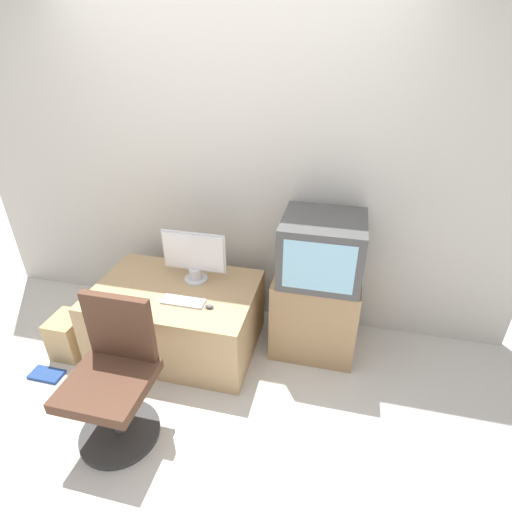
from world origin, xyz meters
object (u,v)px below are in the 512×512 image
office_chair (114,380)px  cardboard_box_lower (69,335)px  keyboard (183,301)px  main_monitor (194,257)px  book (47,374)px  crt_tv (322,249)px  mouse (209,307)px

office_chair → cardboard_box_lower: bearing=144.7°
keyboard → cardboard_box_lower: (-0.91, -0.14, -0.37)m
main_monitor → office_chair: size_ratio=0.54×
keyboard → main_monitor: bearing=92.6°
cardboard_box_lower → book: 0.31m
crt_tv → book: crt_tv is taller
cardboard_box_lower → mouse: bearing=5.9°
keyboard → cardboard_box_lower: 0.99m
office_chair → main_monitor: bearing=80.7°
main_monitor → office_chair: (-0.16, -0.95, -0.32)m
main_monitor → mouse: bearing=-55.7°
keyboard → office_chair: bearing=-104.4°
crt_tv → cardboard_box_lower: size_ratio=1.75×
mouse → crt_tv: crt_tv is taller
keyboard → book: bearing=-156.6°
crt_tv → book: 2.18m
cardboard_box_lower → book: cardboard_box_lower is taller
cardboard_box_lower → book: size_ratio=1.36×
office_chair → book: size_ratio=3.82×
main_monitor → office_chair: bearing=-99.3°
mouse → cardboard_box_lower: mouse is taller
crt_tv → keyboard: bearing=-157.7°
mouse → crt_tv: size_ratio=0.11×
book → main_monitor: bearing=37.1°
mouse → office_chair: bearing=-120.1°
main_monitor → office_chair: main_monitor is taller
book → mouse: bearing=18.6°
book → cardboard_box_lower: bearing=83.7°
cardboard_box_lower → keyboard: bearing=8.5°
office_chair → cardboard_box_lower: (-0.74, 0.53, -0.25)m
keyboard → office_chair: office_chair is taller
crt_tv → cardboard_box_lower: bearing=-164.4°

